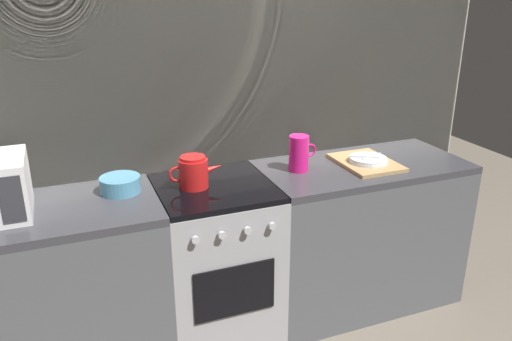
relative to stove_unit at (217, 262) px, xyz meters
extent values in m
plane|color=#6B6054|center=(0.00, 0.00, -0.45)|extent=(8.00, 8.00, 0.00)
cube|color=#B2AD9E|center=(0.00, 0.33, 0.75)|extent=(3.60, 0.05, 2.40)
cube|color=silver|center=(0.00, 0.30, 0.75)|extent=(3.58, 0.01, 2.39)
cube|color=#515459|center=(-0.90, 0.00, -0.02)|extent=(1.20, 0.60, 0.86)
cube|color=#38383D|center=(-0.90, 0.00, 0.43)|extent=(1.20, 0.60, 0.04)
cube|color=#9E9EA3|center=(0.00, 0.00, -0.01)|extent=(0.60, 0.60, 0.87)
cube|color=black|center=(0.00, 0.00, 0.44)|extent=(0.59, 0.59, 0.03)
cube|color=black|center=(0.00, -0.30, 0.00)|extent=(0.42, 0.01, 0.28)
cylinder|color=#B7B7BC|center=(-0.19, -0.32, 0.33)|extent=(0.04, 0.02, 0.04)
cylinder|color=#B7B7BC|center=(-0.06, -0.32, 0.33)|extent=(0.04, 0.02, 0.04)
cylinder|color=#B7B7BC|center=(0.06, -0.32, 0.33)|extent=(0.04, 0.02, 0.04)
cylinder|color=#B7B7BC|center=(0.19, -0.32, 0.33)|extent=(0.04, 0.02, 0.04)
cube|color=#515459|center=(0.90, 0.00, -0.02)|extent=(1.20, 0.60, 0.86)
cube|color=#38383D|center=(0.90, 0.00, 0.43)|extent=(1.20, 0.60, 0.04)
cube|color=#333338|center=(-0.93, -0.15, 0.59)|extent=(0.09, 0.01, 0.21)
cylinder|color=red|center=(-0.10, 0.02, 0.53)|extent=(0.15, 0.15, 0.15)
cylinder|color=red|center=(-0.10, 0.02, 0.61)|extent=(0.13, 0.13, 0.02)
cone|color=red|center=(0.01, 0.02, 0.54)|extent=(0.10, 0.04, 0.05)
torus|color=red|center=(-0.19, 0.02, 0.53)|extent=(0.08, 0.01, 0.08)
cylinder|color=teal|center=(-0.46, 0.09, 0.49)|extent=(0.20, 0.20, 0.08)
cylinder|color=#E5197A|center=(0.50, 0.04, 0.55)|extent=(0.11, 0.11, 0.20)
torus|color=#E5197A|center=(0.57, 0.04, 0.56)|extent=(0.08, 0.01, 0.08)
cube|color=tan|center=(0.91, -0.01, 0.46)|extent=(0.30, 0.40, 0.02)
cylinder|color=silver|center=(0.91, -0.03, 0.48)|extent=(0.22, 0.22, 0.01)
cylinder|color=silver|center=(0.91, -0.03, 0.49)|extent=(0.21, 0.21, 0.01)
cylinder|color=silver|center=(0.93, -0.03, 0.50)|extent=(0.16, 0.07, 0.01)
cube|color=silver|center=(0.89, -0.02, 0.50)|extent=(0.16, 0.09, 0.00)
camera|label=1|loc=(-0.70, -2.34, 1.45)|focal=35.78mm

